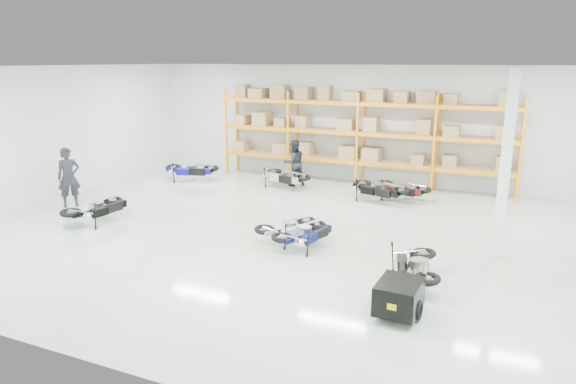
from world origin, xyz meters
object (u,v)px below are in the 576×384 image
at_px(moto_touring_right, 415,261).
at_px(moto_back_d, 401,185).
at_px(moto_silver_left, 290,224).
at_px(person_back, 294,163).
at_px(moto_back_b, 284,173).
at_px(moto_back_c, 378,185).
at_px(moto_back_a, 190,167).
at_px(trailer, 399,297).
at_px(moto_black_far_left, 97,204).
at_px(person_left, 69,177).
at_px(moto_blue_centre, 306,229).

distance_m(moto_touring_right, moto_back_d, 6.89).
xyz_separation_m(moto_silver_left, person_back, (-2.38, 5.83, 0.39)).
bearing_deg(moto_back_b, moto_touring_right, -117.43).
height_order(moto_back_c, moto_back_d, moto_back_c).
relative_size(moto_back_b, person_back, 1.02).
relative_size(moto_back_c, person_back, 1.05).
bearing_deg(moto_back_b, moto_back_d, -69.59).
relative_size(moto_touring_right, moto_back_b, 0.94).
height_order(moto_silver_left, moto_back_a, moto_back_a).
xyz_separation_m(trailer, moto_back_c, (-2.36, 7.76, 0.17)).
relative_size(moto_silver_left, person_back, 0.91).
distance_m(moto_black_far_left, person_left, 2.34).
bearing_deg(moto_back_b, moto_back_c, -77.47).
xyz_separation_m(moto_back_b, person_back, (0.22, 0.48, 0.33)).
bearing_deg(moto_blue_centre, moto_back_c, -78.65).
distance_m(moto_back_b, person_back, 0.62).
distance_m(moto_silver_left, moto_back_b, 5.95).
bearing_deg(moto_blue_centre, moto_touring_right, 178.05).
bearing_deg(trailer, moto_black_far_left, 169.93).
bearing_deg(moto_back_c, moto_back_a, 107.47).
xyz_separation_m(trailer, moto_back_a, (-9.94, 7.80, 0.17)).
xyz_separation_m(moto_touring_right, person_back, (-5.86, 7.15, 0.36)).
bearing_deg(moto_back_d, moto_back_a, 107.53).
relative_size(moto_back_a, moto_back_b, 1.03).
bearing_deg(moto_back_b, moto_back_a, 117.08).
bearing_deg(moto_blue_centre, moto_back_d, -84.80).
xyz_separation_m(trailer, moto_back_d, (-1.68, 8.28, 0.12)).
distance_m(moto_touring_right, person_left, 11.56).
xyz_separation_m(moto_silver_left, moto_black_far_left, (-5.88, -0.75, 0.06)).
relative_size(moto_back_a, person_left, 0.96).
distance_m(moto_touring_right, trailer, 1.60).
distance_m(moto_back_a, moto_back_c, 7.57).
xyz_separation_m(moto_black_far_left, moto_touring_right, (9.36, -0.57, -0.03)).
xyz_separation_m(moto_back_a, person_left, (-1.51, -4.66, 0.40)).
relative_size(moto_touring_right, moto_back_d, 1.00).
xyz_separation_m(moto_touring_right, moto_back_c, (-2.36, 6.17, 0.05)).
xyz_separation_m(trailer, moto_back_b, (-6.08, 8.27, 0.15)).
height_order(moto_silver_left, moto_back_c, moto_back_c).
bearing_deg(moto_back_d, moto_back_b, 104.40).
xyz_separation_m(moto_touring_right, trailer, (0.00, -1.60, -0.12)).
relative_size(moto_blue_centre, trailer, 1.00).
relative_size(moto_back_c, moto_back_d, 1.08).
bearing_deg(moto_touring_right, moto_back_d, 92.24).
bearing_deg(trailer, moto_back_d, 104.46).
height_order(moto_black_far_left, moto_back_a, moto_back_a).
relative_size(moto_silver_left, person_left, 0.83).
relative_size(moto_touring_right, trailer, 1.04).
bearing_deg(moto_silver_left, moto_back_d, -75.67).
distance_m(moto_silver_left, trailer, 4.54).
xyz_separation_m(moto_back_d, person_back, (-4.17, 0.47, 0.36)).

